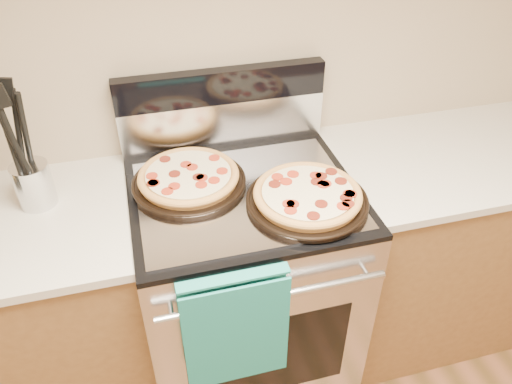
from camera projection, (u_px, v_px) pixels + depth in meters
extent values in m
plane|color=tan|center=(217.00, 29.00, 1.69)|extent=(4.00, 0.00, 4.00)
cube|color=#B7B7BC|center=(245.00, 286.00, 1.96)|extent=(0.76, 0.68, 0.90)
cube|color=black|center=(269.00, 357.00, 1.70)|extent=(0.56, 0.01, 0.40)
cube|color=black|center=(243.00, 192.00, 1.68)|extent=(0.76, 0.68, 0.02)
cube|color=silver|center=(223.00, 123.00, 1.86)|extent=(0.76, 0.06, 0.18)
cube|color=black|center=(221.00, 86.00, 1.77)|extent=(0.76, 0.06, 0.12)
cylinder|color=silver|center=(274.00, 296.00, 1.46)|extent=(0.70, 0.03, 0.03)
cube|color=gray|center=(245.00, 194.00, 1.65)|extent=(0.70, 0.55, 0.01)
cube|color=brown|center=(8.00, 329.00, 1.80)|extent=(1.00, 0.62, 0.88)
cube|color=brown|center=(439.00, 243.00, 2.17)|extent=(1.00, 0.62, 0.88)
cube|color=#B8B1A5|center=(466.00, 155.00, 1.90)|extent=(1.02, 0.64, 0.03)
cylinder|color=silver|center=(34.00, 185.00, 1.59)|extent=(0.13, 0.13, 0.15)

